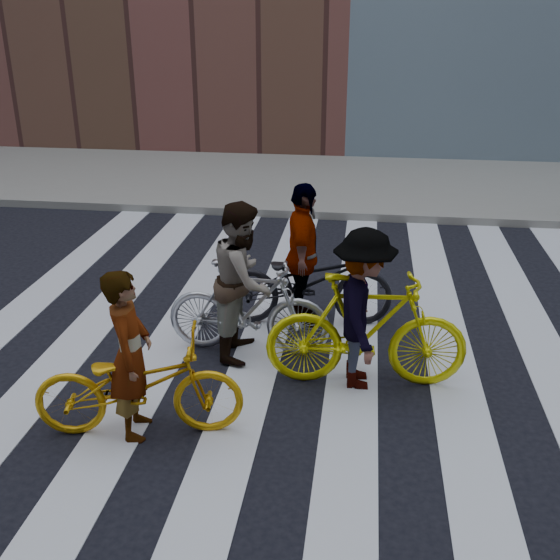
% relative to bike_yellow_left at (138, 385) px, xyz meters
% --- Properties ---
extents(ground, '(100.00, 100.00, 0.00)m').
position_rel_bike_yellow_left_xyz_m(ground, '(1.40, 1.86, -0.51)').
color(ground, black).
rests_on(ground, ground).
extents(sidewalk_far, '(100.00, 5.00, 0.15)m').
position_rel_bike_yellow_left_xyz_m(sidewalk_far, '(1.40, 9.36, -0.43)').
color(sidewalk_far, gray).
rests_on(sidewalk_far, ground).
extents(zebra_crosswalk, '(8.25, 10.00, 0.01)m').
position_rel_bike_yellow_left_xyz_m(zebra_crosswalk, '(1.40, 1.86, -0.50)').
color(zebra_crosswalk, silver).
rests_on(zebra_crosswalk, ground).
extents(bike_yellow_left, '(2.02, 1.00, 1.01)m').
position_rel_bike_yellow_left_xyz_m(bike_yellow_left, '(0.00, 0.00, 0.00)').
color(bike_yellow_left, '#D5970B').
rests_on(bike_yellow_left, ground).
extents(bike_silver_mid, '(1.90, 0.59, 1.13)m').
position_rel_bike_yellow_left_xyz_m(bike_silver_mid, '(0.73, 1.66, 0.06)').
color(bike_silver_mid, '#A7A8B1').
rests_on(bike_silver_mid, ground).
extents(bike_yellow_right, '(2.13, 0.74, 1.26)m').
position_rel_bike_yellow_left_xyz_m(bike_yellow_right, '(2.07, 1.14, 0.12)').
color(bike_yellow_right, '#D8D20C').
rests_on(bike_yellow_right, ground).
extents(bike_dark_rear, '(2.21, 0.96, 1.13)m').
position_rel_bike_yellow_left_xyz_m(bike_dark_rear, '(1.31, 2.50, 0.06)').
color(bike_dark_rear, black).
rests_on(bike_dark_rear, ground).
extents(rider_left, '(0.49, 0.66, 1.65)m').
position_rel_bike_yellow_left_xyz_m(rider_left, '(-0.05, 0.00, 0.32)').
color(rider_left, slate).
rests_on(rider_left, ground).
extents(rider_mid, '(0.71, 0.90, 1.81)m').
position_rel_bike_yellow_left_xyz_m(rider_mid, '(0.68, 1.66, 0.40)').
color(rider_mid, slate).
rests_on(rider_mid, ground).
extents(rider_right, '(0.72, 1.16, 1.73)m').
position_rel_bike_yellow_left_xyz_m(rider_right, '(2.02, 1.14, 0.36)').
color(rider_right, slate).
rests_on(rider_right, ground).
extents(rider_rear, '(0.55, 1.10, 1.82)m').
position_rel_bike_yellow_left_xyz_m(rider_rear, '(1.26, 2.50, 0.40)').
color(rider_rear, slate).
rests_on(rider_rear, ground).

